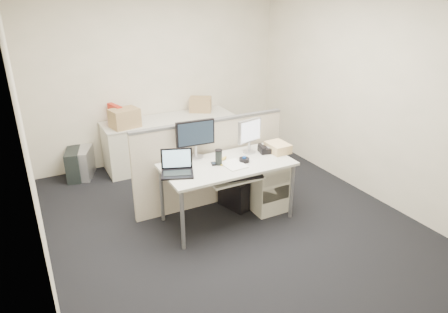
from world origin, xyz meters
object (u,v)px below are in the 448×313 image
desk (227,169)px  laptop (177,164)px  monitor_main (195,139)px  desk_phone (267,150)px

desk → laptop: (-0.62, -0.02, 0.19)m
desk → monitor_main: size_ratio=3.24×
monitor_main → laptop: bearing=-133.2°
monitor_main → laptop: 0.51m
monitor_main → desk_phone: bearing=-11.5°
desk → monitor_main: (-0.25, 0.32, 0.30)m
laptop → desk: bearing=22.3°
monitor_main → laptop: size_ratio=1.35×
laptop → desk_phone: laptop is taller
desk → laptop: bearing=-178.2°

